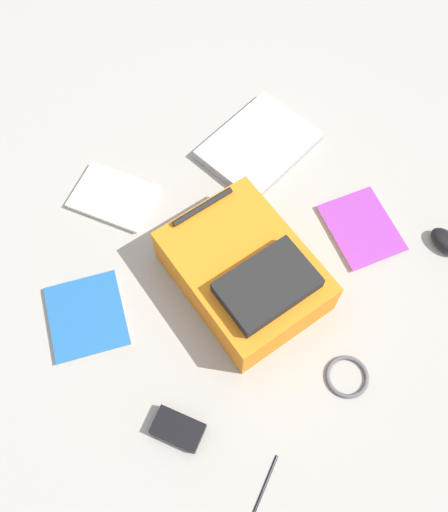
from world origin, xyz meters
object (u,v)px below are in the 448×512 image
object	(u,v)px
computer_mouse	(446,241)
cable_coil	(347,377)
laptop	(258,145)
power_brick	(178,429)
book_comic	(114,198)
pen_black	(266,484)
book_red	(87,316)
book_manual	(361,228)
backpack	(245,273)

from	to	relation	value
computer_mouse	cable_coil	world-z (taller)	computer_mouse
laptop	power_brick	xyz separation A→B (m)	(-0.80, -0.36, 0.00)
book_comic	pen_black	xyz separation A→B (m)	(-0.35, -0.83, -0.01)
computer_mouse	book_comic	bearing A→B (deg)	131.42
laptop	book_red	bearing A→B (deg)	178.58
book_manual	computer_mouse	size ratio (longest dim) A/B	2.89
book_manual	cable_coil	bearing A→B (deg)	-151.69
laptop	pen_black	world-z (taller)	laptop
book_red	computer_mouse	xyz separation A→B (m)	(0.80, -0.64, 0.01)
backpack	computer_mouse	size ratio (longest dim) A/B	4.88
backpack	cable_coil	world-z (taller)	backpack
pen_black	book_red	bearing A→B (deg)	87.22
backpack	pen_black	xyz separation A→B (m)	(-0.37, -0.36, -0.07)
book_comic	book_red	bearing A→B (deg)	-147.37
book_manual	power_brick	world-z (taller)	power_brick
book_manual	pen_black	size ratio (longest dim) A/B	2.02
laptop	book_red	size ratio (longest dim) A/B	1.19
pen_black	book_manual	bearing A→B (deg)	15.52
backpack	cable_coil	bearing A→B (deg)	-96.21
backpack	book_manual	bearing A→B (deg)	-24.31
book_comic	power_brick	bearing A→B (deg)	-123.18
laptop	backpack	bearing A→B (deg)	-147.19
backpack	cable_coil	xyz separation A→B (m)	(-0.04, -0.37, -0.07)
book_manual	power_brick	distance (m)	0.76
computer_mouse	pen_black	size ratio (longest dim) A/B	0.70
backpack	book_manual	xyz separation A→B (m)	(0.35, -0.16, -0.07)
book_manual	computer_mouse	distance (m)	0.24
book_red	book_manual	distance (m)	0.81
cable_coil	pen_black	bearing A→B (deg)	178.63
laptop	power_brick	size ratio (longest dim) A/B	2.84
pen_black	power_brick	bearing A→B (deg)	98.66
book_manual	computer_mouse	world-z (taller)	computer_mouse
book_red	book_comic	world-z (taller)	book_comic
power_brick	backpack	bearing A→B (deg)	15.62
book_comic	pen_black	distance (m)	0.90
cable_coil	power_brick	distance (m)	0.45
book_comic	power_brick	distance (m)	0.70
book_manual	computer_mouse	bearing A→B (deg)	-63.15
computer_mouse	power_brick	distance (m)	0.90
power_brick	cable_coil	bearing A→B (deg)	-33.96
computer_mouse	power_brick	size ratio (longest dim) A/B	0.81
backpack	power_brick	xyz separation A→B (m)	(-0.41, -0.12, -0.06)
book_red	book_manual	bearing A→B (deg)	-31.54
laptop	cable_coil	xyz separation A→B (m)	(-0.43, -0.61, -0.01)
backpack	pen_black	bearing A→B (deg)	-136.34
book_red	cable_coil	size ratio (longest dim) A/B	2.64
backpack	pen_black	world-z (taller)	backpack
cable_coil	power_brick	size ratio (longest dim) A/B	0.91
book_red	backpack	bearing A→B (deg)	-37.86
book_manual	pen_black	distance (m)	0.75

